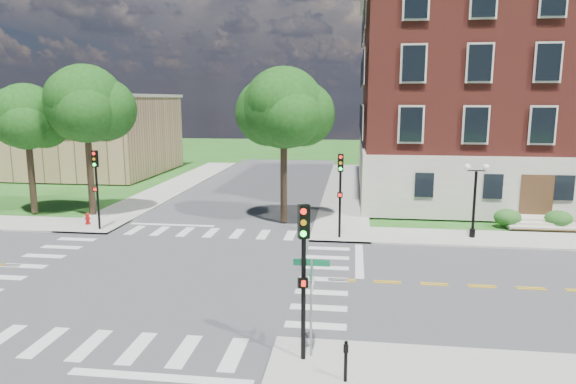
# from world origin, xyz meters

# --- Properties ---
(ground) EXTENTS (160.00, 160.00, 0.00)m
(ground) POSITION_xyz_m (0.00, 0.00, 0.00)
(ground) COLOR #235718
(ground) RESTS_ON ground
(road_ew) EXTENTS (90.00, 12.00, 0.01)m
(road_ew) POSITION_xyz_m (0.00, 0.00, 0.01)
(road_ew) COLOR #3D3D3F
(road_ew) RESTS_ON ground
(road_ns) EXTENTS (12.00, 90.00, 0.01)m
(road_ns) POSITION_xyz_m (0.00, 0.00, 0.01)
(road_ns) COLOR #3D3D3F
(road_ns) RESTS_ON ground
(sidewalk_ne) EXTENTS (34.00, 34.00, 0.12)m
(sidewalk_ne) POSITION_xyz_m (15.38, 15.38, 0.06)
(sidewalk_ne) COLOR #9E9B93
(sidewalk_ne) RESTS_ON ground
(sidewalk_nw) EXTENTS (34.00, 34.00, 0.12)m
(sidewalk_nw) POSITION_xyz_m (-15.38, 15.38, 0.06)
(sidewalk_nw) COLOR #9E9B93
(sidewalk_nw) RESTS_ON ground
(crosswalk_east) EXTENTS (2.20, 10.20, 0.02)m
(crosswalk_east) POSITION_xyz_m (7.20, 0.00, 0.00)
(crosswalk_east) COLOR silver
(crosswalk_east) RESTS_ON ground
(stop_bar_east) EXTENTS (0.40, 5.50, 0.00)m
(stop_bar_east) POSITION_xyz_m (8.80, 3.00, 0.00)
(stop_bar_east) COLOR silver
(stop_bar_east) RESTS_ON ground
(main_building) EXTENTS (30.60, 22.40, 16.50)m
(main_building) POSITION_xyz_m (24.00, 21.99, 8.34)
(main_building) COLOR #B2B09D
(main_building) RESTS_ON ground
(secondary_building) EXTENTS (20.40, 15.40, 8.30)m
(secondary_building) POSITION_xyz_m (-22.00, 30.00, 4.28)
(secondary_building) COLOR #967852
(secondary_building) RESTS_ON ground
(tree_b) EXTENTS (4.43, 4.43, 8.87)m
(tree_b) POSITION_xyz_m (-13.59, 10.58, 6.73)
(tree_b) COLOR #2E2417
(tree_b) RESTS_ON ground
(tree_c) EXTENTS (5.18, 5.18, 10.10)m
(tree_c) POSITION_xyz_m (-9.31, 10.64, 7.59)
(tree_c) COLOR #2E2417
(tree_c) RESTS_ON ground
(tree_d) EXTENTS (5.09, 5.09, 9.82)m
(tree_d) POSITION_xyz_m (4.01, 10.20, 7.36)
(tree_d) COLOR #2E2417
(tree_d) RESTS_ON ground
(traffic_signal_se) EXTENTS (0.38, 0.46, 4.80)m
(traffic_signal_se) POSITION_xyz_m (7.01, -7.38, 3.19)
(traffic_signal_se) COLOR black
(traffic_signal_se) RESTS_ON ground
(traffic_signal_ne) EXTENTS (0.32, 0.35, 4.80)m
(traffic_signal_ne) POSITION_xyz_m (7.69, 6.79, 3.19)
(traffic_signal_ne) COLOR black
(traffic_signal_ne) RESTS_ON ground
(traffic_signal_nw) EXTENTS (0.34, 0.37, 4.80)m
(traffic_signal_nw) POSITION_xyz_m (-6.87, 6.82, 3.19)
(traffic_signal_nw) COLOR black
(traffic_signal_nw) RESTS_ON ground
(twin_lamp_west) EXTENTS (1.36, 0.36, 4.23)m
(twin_lamp_west) POSITION_xyz_m (15.26, 7.81, 2.52)
(twin_lamp_west) COLOR black
(twin_lamp_west) RESTS_ON ground
(street_sign_pole) EXTENTS (1.10, 1.10, 3.10)m
(street_sign_pole) POSITION_xyz_m (7.24, -7.17, 2.31)
(street_sign_pole) COLOR gray
(street_sign_pole) RESTS_ON ground
(push_button_post) EXTENTS (0.14, 0.21, 1.20)m
(push_button_post) POSITION_xyz_m (8.32, -8.51, 0.80)
(push_button_post) COLOR black
(push_button_post) RESTS_ON ground
(fire_hydrant) EXTENTS (0.35, 0.35, 0.75)m
(fire_hydrant) POSITION_xyz_m (-8.20, 7.88, 0.46)
(fire_hydrant) COLOR #AB0D0D
(fire_hydrant) RESTS_ON ground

